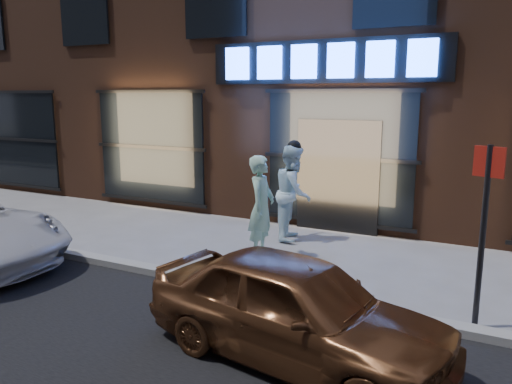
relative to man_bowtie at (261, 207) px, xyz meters
The scene contains 7 objects.
ground 2.01m from the man_bowtie, 67.01° to the right, with size 90.00×90.00×0.00m, color slate.
curb 1.98m from the man_bowtie, 67.01° to the right, with size 60.00×0.25×0.12m, color gray.
storefront_building 7.66m from the man_bowtie, 83.77° to the left, with size 30.20×8.28×10.30m.
man_bowtie is the anchor object (origin of this frame).
man_cap 1.32m from the man_bowtie, 86.58° to the left, with size 0.94×0.73×1.94m, color white.
gold_sedan 3.65m from the man_bowtie, 57.98° to the right, with size 1.42×3.54×1.21m, color brown.
sign_post 3.96m from the man_bowtie, 19.95° to the right, with size 0.36×0.16×2.33m.
Camera 1 is at (3.16, -6.24, 2.92)m, focal length 35.00 mm.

